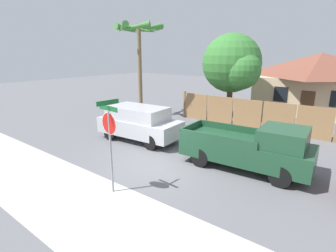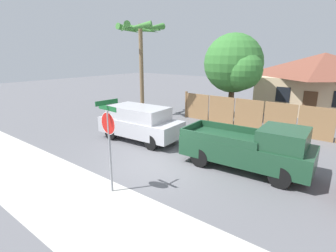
# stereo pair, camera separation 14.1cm
# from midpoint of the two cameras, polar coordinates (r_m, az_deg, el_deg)

# --- Properties ---
(ground_plane) EXTENTS (80.00, 80.00, 0.00)m
(ground_plane) POSITION_cam_midpoint_polar(r_m,az_deg,el_deg) (11.01, -2.05, -8.85)
(ground_plane) COLOR slate
(sidewalk_strip) EXTENTS (36.00, 3.20, 0.01)m
(sidewalk_strip) POSITION_cam_midpoint_polar(r_m,az_deg,el_deg) (8.91, -17.87, -15.90)
(sidewalk_strip) COLOR beige
(sidewalk_strip) RESTS_ON ground
(wooden_fence) EXTENTS (13.37, 0.12, 1.90)m
(wooden_fence) POSITION_cam_midpoint_polar(r_m,az_deg,el_deg) (16.62, 23.39, 1.56)
(wooden_fence) COLOR #997047
(wooden_fence) RESTS_ON ground
(house) EXTENTS (8.85, 7.50, 4.62)m
(house) POSITION_cam_midpoint_polar(r_m,az_deg,el_deg) (24.31, 30.51, 8.32)
(house) COLOR beige
(house) RESTS_ON ground
(oak_tree) EXTENTS (4.28, 4.08, 5.93)m
(oak_tree) POSITION_cam_midpoint_polar(r_m,az_deg,el_deg) (19.16, 14.63, 12.78)
(oak_tree) COLOR brown
(oak_tree) RESTS_ON ground
(palm_tree) EXTENTS (3.20, 3.42, 6.56)m
(palm_tree) POSITION_cam_midpoint_polar(r_m,az_deg,el_deg) (19.12, -5.77, 18.81)
(palm_tree) COLOR brown
(palm_tree) RESTS_ON ground
(red_suv) EXTENTS (4.62, 2.23, 1.84)m
(red_suv) POSITION_cam_midpoint_polar(r_m,az_deg,el_deg) (14.06, -5.84, 0.82)
(red_suv) COLOR #B7B7BC
(red_suv) RESTS_ON ground
(orange_pickup) EXTENTS (5.17, 2.28, 1.91)m
(orange_pickup) POSITION_cam_midpoint_polar(r_m,az_deg,el_deg) (10.92, 17.95, -4.61)
(orange_pickup) COLOR #1E472D
(orange_pickup) RESTS_ON ground
(stop_sign) EXTENTS (0.91, 0.82, 3.15)m
(stop_sign) POSITION_cam_midpoint_polar(r_m,az_deg,el_deg) (8.58, -12.33, -1.13)
(stop_sign) COLOR gray
(stop_sign) RESTS_ON ground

